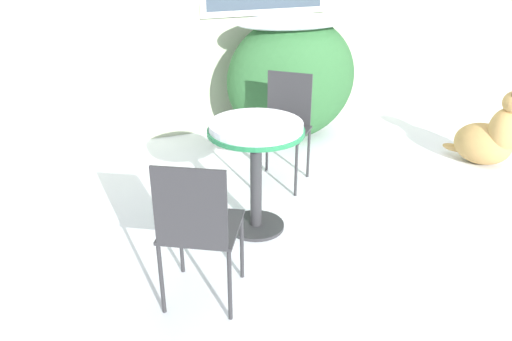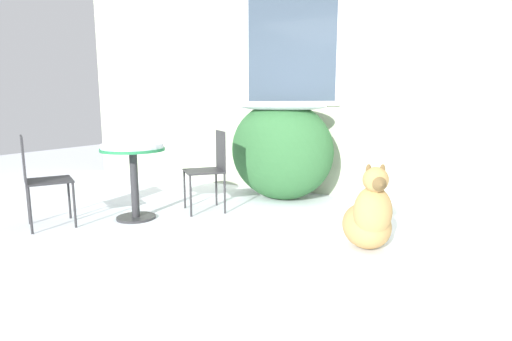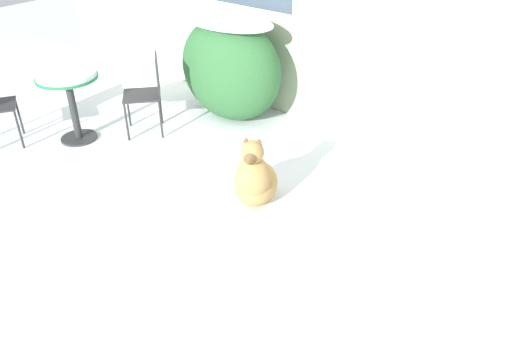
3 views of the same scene
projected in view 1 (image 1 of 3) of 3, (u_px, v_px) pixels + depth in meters
The scene contains 6 objects.
ground_plane at pixel (401, 204), 4.00m from camera, with size 16.00×16.00×0.00m, color white.
shrub_left at pixel (292, 76), 5.05m from camera, with size 1.37×0.86×1.26m.
patio_table at pixel (256, 145), 3.41m from camera, with size 0.67×0.67×0.82m.
patio_chair_near_table at pixel (284, 123), 4.20m from camera, with size 0.59×0.59×0.93m.
patio_chair_far_side at pixel (198, 226), 2.71m from camera, with size 0.58×0.58×0.93m.
dog at pixel (491, 137), 4.59m from camera, with size 0.60×0.69×0.75m.
Camera 1 is at (-2.40, -2.81, 1.95)m, focal length 35.00 mm.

